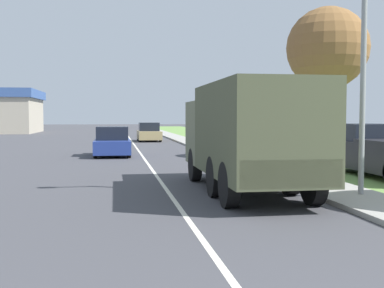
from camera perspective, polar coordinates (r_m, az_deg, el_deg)
ground_plane at (r=41.05m, az=-7.15°, el=0.32°), size 180.00×180.00×0.00m
lane_centre_stripe at (r=41.05m, az=-7.15°, el=0.32°), size 0.12×120.00×0.00m
sidewalk_right at (r=41.45m, az=-0.92°, el=0.46°), size 1.80×120.00×0.12m
grass_strip_right at (r=42.32m, az=4.99°, el=0.44°), size 7.00×120.00×0.02m
military_truck at (r=13.33m, az=6.56°, el=1.33°), size 2.35×7.07×2.96m
car_nearest_ahead at (r=25.91m, az=-9.44°, el=0.14°), size 1.88×3.98×1.56m
car_second_ahead at (r=41.07m, az=-5.12°, el=1.33°), size 1.89×4.23×1.58m
pickup_truck at (r=17.97m, az=21.73°, el=-0.83°), size 2.03×5.49×1.81m
lamp_post at (r=13.15m, az=19.03°, el=15.29°), size 1.69×0.24×8.12m
tree_mid_right at (r=25.04m, az=15.76°, el=10.83°), size 4.03×4.03×7.46m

